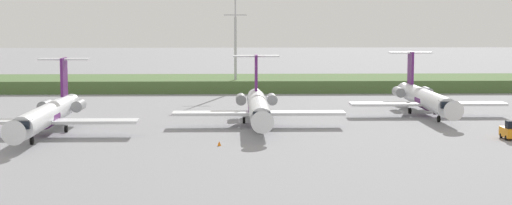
{
  "coord_description": "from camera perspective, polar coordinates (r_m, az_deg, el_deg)",
  "views": [
    {
      "loc": [
        -3.05,
        -98.72,
        14.65
      ],
      "look_at": [
        0.0,
        10.33,
        3.0
      ],
      "focal_mm": 56.92,
      "sensor_mm": 36.0,
      "label": 1
    }
  ],
  "objects": [
    {
      "name": "regional_jet_nearest",
      "position": [
        103.74,
        -14.45,
        -0.8
      ],
      "size": [
        22.81,
        31.0,
        9.0
      ],
      "color": "silver",
      "rests_on": "ground"
    },
    {
      "name": "antenna_mast",
      "position": [
        156.15,
        -1.46,
        4.18
      ],
      "size": [
        4.4,
        0.5,
        22.74
      ],
      "color": "#B2B2B7",
      "rests_on": "ground"
    },
    {
      "name": "safety_cone_front_marker",
      "position": [
        92.13,
        -2.6,
        -2.89
      ],
      "size": [
        0.44,
        0.44,
        0.55
      ],
      "primitive_type": "cone",
      "color": "orange",
      "rests_on": "ground"
    },
    {
      "name": "regional_jet_third",
      "position": [
        122.79,
        11.82,
        0.3
      ],
      "size": [
        22.81,
        31.0,
        9.0
      ],
      "color": "silver",
      "rests_on": "ground"
    },
    {
      "name": "ground_plane",
      "position": [
        129.59,
        -0.24,
        -0.4
      ],
      "size": [
        500.0,
        500.0,
        0.0
      ],
      "primitive_type": "plane",
      "color": "gray"
    },
    {
      "name": "grass_berm",
      "position": [
        162.83,
        -0.52,
        1.36
      ],
      "size": [
        320.0,
        20.0,
        2.41
      ],
      "primitive_type": "cube",
      "color": "#4C6B38",
      "rests_on": "ground"
    },
    {
      "name": "baggage_tug",
      "position": [
        101.3,
        17.45,
        -1.93
      ],
      "size": [
        1.72,
        3.2,
        2.3
      ],
      "color": "orange",
      "rests_on": "ground"
    },
    {
      "name": "regional_jet_second",
      "position": [
        108.95,
        0.16,
        -0.29
      ],
      "size": [
        22.81,
        31.0,
        9.0
      ],
      "color": "silver",
      "rests_on": "ground"
    }
  ]
}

